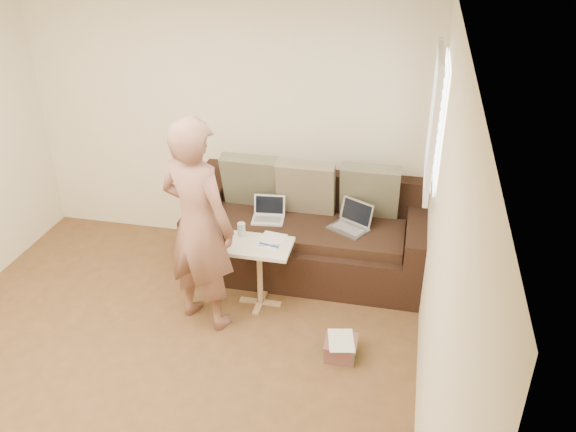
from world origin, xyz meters
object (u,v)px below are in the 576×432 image
object	(u,v)px
laptop_silver	(348,230)
drinking_glass	(241,229)
side_table	(260,274)
striped_box	(341,348)
laptop_white	(268,221)
person	(198,225)
sofa	(307,232)

from	to	relation	value
laptop_silver	drinking_glass	size ratio (longest dim) A/B	2.86
side_table	striped_box	xyz separation A→B (m)	(0.80, -0.55, -0.23)
laptop_white	person	xyz separation A→B (m)	(-0.35, -0.89, 0.40)
laptop_silver	drinking_glass	xyz separation A→B (m)	(-0.88, -0.46, 0.15)
side_table	laptop_silver	bearing A→B (deg)	39.78
person	striped_box	xyz separation A→B (m)	(1.21, -0.24, -0.84)
laptop_silver	side_table	bearing A→B (deg)	-110.84
person	drinking_glass	xyz separation A→B (m)	(0.23, 0.42, -0.25)
sofa	laptop_silver	world-z (taller)	sofa
sofa	laptop_white	xyz separation A→B (m)	(-0.37, -0.04, 0.10)
laptop_white	laptop_silver	bearing A→B (deg)	-6.69
sofa	laptop_white	bearing A→B (deg)	-173.73
laptop_white	drinking_glass	xyz separation A→B (m)	(-0.12, -0.47, 0.15)
person	striped_box	world-z (taller)	person
person	side_table	size ratio (longest dim) A/B	3.00
laptop_white	drinking_glass	distance (m)	0.50
person	sofa	bearing A→B (deg)	-108.12
laptop_silver	side_table	xyz separation A→B (m)	(-0.69, -0.58, -0.21)
laptop_silver	striped_box	world-z (taller)	laptop_silver
person	side_table	world-z (taller)	person
laptop_white	striped_box	xyz separation A→B (m)	(0.87, -1.13, -0.44)
laptop_silver	side_table	world-z (taller)	laptop_silver
sofa	striped_box	size ratio (longest dim) A/B	8.65
laptop_silver	striped_box	bearing A→B (deg)	-55.27
laptop_white	person	distance (m)	1.03
laptop_white	striped_box	size ratio (longest dim) A/B	1.17
laptop_white	side_table	bearing A→B (deg)	-89.49
sofa	striped_box	distance (m)	1.32
sofa	laptop_silver	distance (m)	0.41
sofa	side_table	bearing A→B (deg)	-115.56
side_table	drinking_glass	distance (m)	0.43
striped_box	drinking_glass	bearing A→B (deg)	146.05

